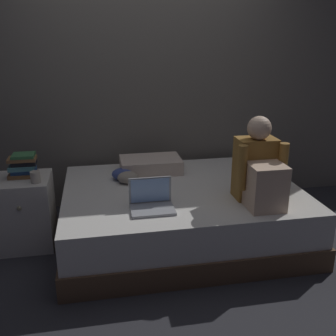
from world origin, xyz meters
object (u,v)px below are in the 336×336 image
laptop (152,202)px  book_stack (23,166)px  person_sitting (259,171)px  clothes_pile (125,175)px  mug (35,177)px  nightstand (26,212)px  pillow (150,165)px  bed (181,213)px

laptop → book_stack: (-0.97, 0.52, 0.17)m
person_sitting → clothes_pile: (-0.97, 0.64, -0.20)m
person_sitting → mug: bearing=166.9°
person_sitting → clothes_pile: size_ratio=2.44×
nightstand → mug: size_ratio=6.58×
person_sitting → mug: 1.73m
person_sitting → book_stack: size_ratio=2.87×
person_sitting → clothes_pile: 1.18m
mug → clothes_pile: bearing=19.5°
laptop → clothes_pile: bearing=103.2°
person_sitting → pillow: person_sitting is taller
pillow → book_stack: bearing=-164.5°
nightstand → laptop: (0.99, -0.49, 0.23)m
nightstand → person_sitting: bearing=-15.8°
person_sitting → pillow: 1.12m
nightstand → person_sitting: 1.93m
nightstand → pillow: size_ratio=1.06×
nightstand → pillow: 1.17m
book_stack → person_sitting: bearing=-16.8°
bed → mug: (-1.17, 0.00, 0.41)m
bed → person_sitting: size_ratio=3.05×
bed → clothes_pile: clothes_pile is taller
bed → book_stack: size_ratio=8.77×
person_sitting → laptop: 0.85m
bed → book_stack: 1.37m
nightstand → clothes_pile: 0.88m
pillow → mug: bearing=-155.1°
book_stack → mug: bearing=-53.9°
nightstand → book_stack: 0.39m
bed → laptop: laptop is taller
laptop → nightstand: bearing=153.5°
book_stack → laptop: bearing=-28.4°
clothes_pile → laptop: bearing=-76.8°
person_sitting → mug: (-1.68, 0.39, -0.08)m
bed → book_stack: (-1.28, 0.15, 0.46)m
mug → clothes_pile: (0.71, 0.25, -0.12)m
laptop → pillow: 0.83m
person_sitting → book_stack: (-1.79, 0.54, -0.03)m
mug → clothes_pile: mug is taller
clothes_pile → book_stack: bearing=-172.8°
person_sitting → pillow: (-0.71, 0.84, -0.19)m
laptop → pillow: laptop is taller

